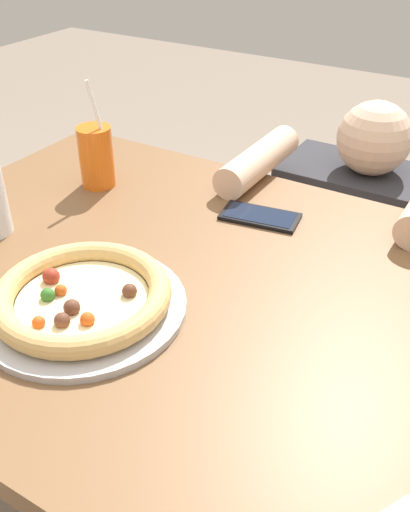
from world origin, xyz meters
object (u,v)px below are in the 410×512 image
object	(u,v)px
pizza_near	(82,299)
diner_seated	(349,282)
cell_phone	(260,216)
drink_cup_colored	(96,156)

from	to	relation	value
pizza_near	diner_seated	world-z (taller)	diner_seated
cell_phone	diner_seated	bearing A→B (deg)	76.62
pizza_near	diner_seated	bearing A→B (deg)	75.88
pizza_near	diner_seated	size ratio (longest dim) A/B	0.36
drink_cup_colored	cell_phone	xyz separation A→B (m)	(0.36, 0.05, -0.06)
cell_phone	pizza_near	bearing A→B (deg)	-104.85
drink_cup_colored	pizza_near	bearing A→B (deg)	-53.22
pizza_near	drink_cup_colored	bearing A→B (deg)	126.78
pizza_near	diner_seated	distance (m)	0.90
pizza_near	drink_cup_colored	distance (m)	0.43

